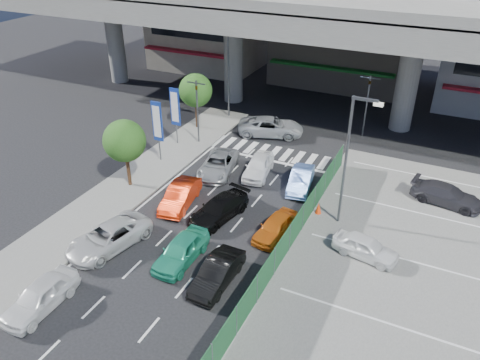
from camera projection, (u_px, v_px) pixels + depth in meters
The scene contains 29 objects.
ground at pixel (188, 246), 26.36m from camera, with size 120.00×120.00×0.00m, color black.
parking_lot at pixel (394, 281), 23.78m from camera, with size 12.00×28.00×0.06m, color #5E5E5C.
sidewalk_left at pixel (130, 185), 32.07m from camera, with size 4.00×30.00×0.12m, color #5E5E5C.
fence_run at pixel (283, 249), 24.70m from camera, with size 0.16×22.00×1.80m, color #1B502A, non-canonical shape.
expressway at pixel (318, 15), 39.13m from camera, with size 64.00×14.00×10.75m.
building_west at pixel (210, 9), 54.04m from camera, with size 12.00×10.90×13.00m.
building_center at pixel (349, 10), 48.33m from camera, with size 14.00×10.90×15.00m.
traffic_light_left at pixel (197, 96), 36.07m from camera, with size 1.60×1.24×5.20m.
traffic_light_right at pixel (369, 91), 37.15m from camera, with size 1.60×1.24×5.20m.
street_lamp_right at pixel (350, 152), 25.96m from camera, with size 1.65×0.22×8.00m.
street_lamp_left at pixel (230, 65), 40.38m from camera, with size 1.65×0.22×8.00m.
signboard_near at pixel (157, 123), 33.76m from camera, with size 0.80×0.14×4.70m.
signboard_far at pixel (175, 109), 36.25m from camera, with size 0.80×0.14×4.70m.
tree_near at pixel (124, 141), 30.40m from camera, with size 2.80×2.80×4.80m.
tree_far at pixel (196, 91), 38.90m from camera, with size 2.80×2.80×4.80m.
van_white_back_left at pixel (40, 296), 21.95m from camera, with size 1.63×4.05×1.38m, color white.
sedan_white_mid_left at pixel (109, 237), 25.94m from camera, with size 2.29×4.97×1.38m, color silver.
taxi_teal_mid at pixel (181, 250), 24.91m from camera, with size 1.63×4.05×1.38m, color #28A57E.
hatch_black_mid_right at pixel (217, 273), 23.41m from camera, with size 1.38×3.95×1.30m, color black.
taxi_orange_left at pixel (180, 196), 29.69m from camera, with size 1.46×4.19×1.38m, color red.
sedan_black_mid at pixel (219, 209), 28.44m from camera, with size 1.81×4.45×1.29m, color black.
taxi_orange_right at pixel (276, 227), 26.88m from camera, with size 1.46×3.64×1.24m, color #C65D13.
wagon_silver_front_left at pixel (218, 164), 33.40m from camera, with size 2.17×4.70×1.31m, color gray.
sedan_white_front_mid at pixel (258, 166), 33.11m from camera, with size 1.63×4.05×1.38m, color white.
kei_truck_front_right at pixel (301, 180), 31.52m from camera, with size 1.36×3.90×1.29m, color #6E99F4.
crossing_wagon_silver at pixel (271, 127), 38.97m from camera, with size 2.49×5.40×1.50m, color #B1B5B9.
parked_sedan_white at pixel (366, 247), 25.19m from camera, with size 1.44×3.57×1.22m, color white.
parked_sedan_dgrey at pixel (446, 195), 29.77m from camera, with size 1.78×4.37×1.27m, color #35343A.
traffic_cone at pixel (318, 208), 28.92m from camera, with size 0.39×0.39×0.75m, color #F73D0D.
Camera 1 is at (11.73, -17.61, 16.42)m, focal length 35.00 mm.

